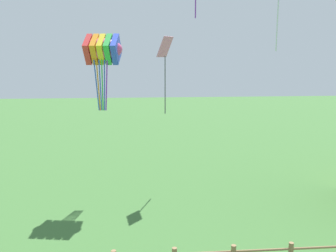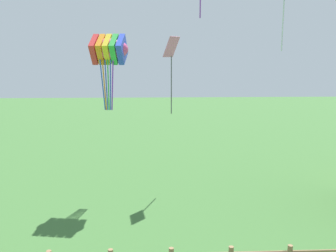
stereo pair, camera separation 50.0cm
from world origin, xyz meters
name	(u,v)px [view 2 (the right image)]	position (x,y,z in m)	size (l,w,h in m)	color
kite_rainbow_parafoil	(109,50)	(-2.46, 16.01, 6.76)	(2.04, 1.69, 3.54)	#E54C8C
kite_pink_diamond	(171,58)	(0.49, 16.91, 6.37)	(0.87, 0.90, 3.79)	pink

